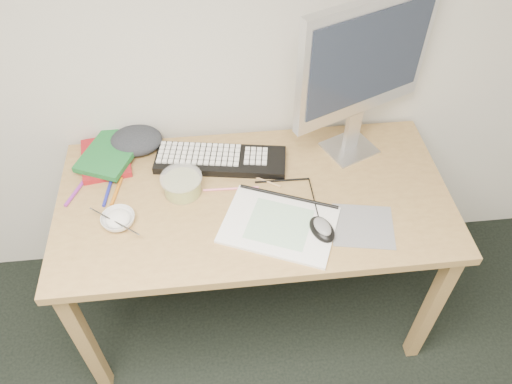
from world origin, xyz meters
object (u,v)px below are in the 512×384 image
Objects in this scene: desk at (254,211)px; sketchpad at (279,225)px; rice_bowl at (118,220)px; keyboard at (221,160)px; monitor at (365,64)px.

sketchpad reaches higher than desk.
rice_bowl reaches higher than sketchpad.
desk is 0.18m from sketchpad.
rice_bowl reaches higher than keyboard.
desk is 0.65m from monitor.
monitor is (0.50, 0.02, 0.37)m from keyboard.
sketchpad is (0.07, -0.15, 0.09)m from desk.
sketchpad is 3.25× the size of rice_bowl.
rice_bowl is at bearing -134.59° from keyboard.
desk is at bearing 9.19° from rice_bowl.
sketchpad is at bearing -156.30° from monitor.
keyboard is at bearing 141.61° from sketchpad.
keyboard is at bearing 35.81° from rice_bowl.
sketchpad is 0.37m from keyboard.
monitor is at bearing 12.44° from keyboard.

